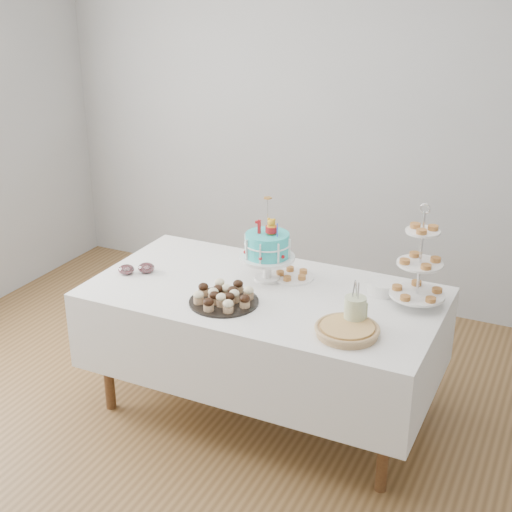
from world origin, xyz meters
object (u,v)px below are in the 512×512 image
at_px(cupcake_tray, 224,296).
at_px(utensil_pitcher, 355,311).
at_px(birthday_cake, 267,259).
at_px(pie, 347,330).
at_px(jam_bowl_b, 146,268).
at_px(tiered_stand, 420,264).
at_px(jam_bowl_a, 126,270).
at_px(pastry_plate, 292,275).
at_px(plate_stack, 383,287).
at_px(table, 264,328).

height_order(cupcake_tray, utensil_pitcher, utensil_pitcher).
bearing_deg(birthday_cake, pie, -41.40).
height_order(jam_bowl_b, utensil_pitcher, utensil_pitcher).
relative_size(tiered_stand, jam_bowl_a, 6.10).
xyz_separation_m(pastry_plate, jam_bowl_a, (-0.89, -0.36, 0.01)).
bearing_deg(pie, pastry_plate, 134.53).
distance_m(plate_stack, utensil_pitcher, 0.44).
height_order(table, jam_bowl_b, jam_bowl_b).
bearing_deg(pie, jam_bowl_a, 174.02).
relative_size(pie, plate_stack, 1.81).
bearing_deg(plate_stack, pastry_plate, -176.93).
height_order(table, pie, pie).
xyz_separation_m(birthday_cake, pastry_plate, (0.12, 0.09, -0.11)).
xyz_separation_m(pie, plate_stack, (0.02, 0.54, 0.01)).
xyz_separation_m(tiered_stand, jam_bowl_a, (-1.61, -0.32, -0.21)).
bearing_deg(utensil_pitcher, pastry_plate, 128.55).
bearing_deg(plate_stack, table, -156.32).
bearing_deg(pie, tiered_stand, 64.60).
bearing_deg(table, birthday_cake, 107.68).
distance_m(table, tiered_stand, 0.94).
xyz_separation_m(birthday_cake, jam_bowl_a, (-0.77, -0.28, -0.10)).
distance_m(table, plate_stack, 0.70).
relative_size(tiered_stand, utensil_pitcher, 2.32).
distance_m(pie, tiered_stand, 0.56).
bearing_deg(plate_stack, birthday_cake, -169.61).
bearing_deg(pastry_plate, pie, -45.47).
distance_m(jam_bowl_b, utensil_pitcher, 1.31).
height_order(table, utensil_pitcher, utensil_pitcher).
relative_size(table, utensil_pitcher, 7.92).
height_order(birthday_cake, jam_bowl_b, birthday_cake).
relative_size(plate_stack, jam_bowl_a, 1.90).
bearing_deg(tiered_stand, pastry_plate, 176.53).
bearing_deg(tiered_stand, plate_stack, 160.26).
bearing_deg(pastry_plate, jam_bowl_a, -157.66).
bearing_deg(plate_stack, jam_bowl_b, -166.25).
bearing_deg(jam_bowl_b, table, 4.89).
bearing_deg(cupcake_tray, pastry_plate, 66.31).
relative_size(birthday_cake, cupcake_tray, 1.29).
distance_m(table, pie, 0.69).
relative_size(pie, jam_bowl_a, 3.44).
bearing_deg(table, tiered_stand, 13.38).
bearing_deg(pastry_plate, utensil_pitcher, -39.10).
height_order(birthday_cake, utensil_pitcher, birthday_cake).
relative_size(birthday_cake, jam_bowl_a, 5.19).
distance_m(birthday_cake, pastry_plate, 0.19).
distance_m(table, utensil_pitcher, 0.68).
xyz_separation_m(birthday_cake, utensil_pitcher, (0.62, -0.32, -0.04)).
bearing_deg(tiered_stand, table, -166.62).
distance_m(table, jam_bowl_a, 0.86).
bearing_deg(utensil_pitcher, plate_stack, 75.32).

